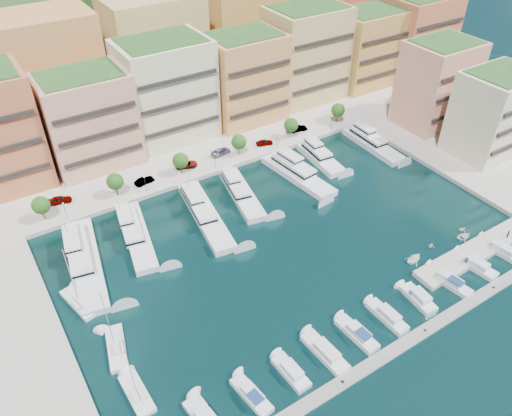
% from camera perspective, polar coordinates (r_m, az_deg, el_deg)
% --- Properties ---
extents(ground, '(400.00, 400.00, 0.00)m').
position_cam_1_polar(ground, '(101.52, 4.00, -4.09)').
color(ground, black).
rests_on(ground, ground).
extents(north_quay, '(220.00, 64.00, 2.00)m').
position_cam_1_polar(north_quay, '(146.77, -10.51, 9.71)').
color(north_quay, '#9E998E').
rests_on(north_quay, ground).
extents(hillside, '(240.00, 40.00, 58.00)m').
position_cam_1_polar(hillside, '(188.47, -16.71, 15.24)').
color(hillside, '#1B3A18').
rests_on(hillside, ground).
extents(south_pontoon, '(72.00, 2.20, 0.35)m').
position_cam_1_polar(south_pontoon, '(85.78, 14.57, -16.06)').
color(south_pontoon, gray).
rests_on(south_pontoon, ground).
extents(finger_pier, '(32.00, 5.00, 2.00)m').
position_cam_1_polar(finger_pier, '(108.92, 24.02, -4.57)').
color(finger_pier, '#9E998E').
rests_on(finger_pier, ground).
extents(apartment_2, '(20.00, 15.50, 22.80)m').
position_cam_1_polar(apartment_2, '(125.04, -18.57, 9.52)').
color(apartment_2, tan).
rests_on(apartment_2, north_quay).
extents(apartment_3, '(22.00, 16.50, 25.80)m').
position_cam_1_polar(apartment_3, '(131.71, -10.18, 13.10)').
color(apartment_3, beige).
rests_on(apartment_3, north_quay).
extents(apartment_4, '(20.00, 15.50, 23.80)m').
position_cam_1_polar(apartment_4, '(139.50, -1.30, 14.66)').
color(apartment_4, '#D4854F').
rests_on(apartment_4, north_quay).
extents(apartment_5, '(22.00, 16.50, 26.80)m').
position_cam_1_polar(apartment_5, '(152.17, 5.67, 17.12)').
color(apartment_5, tan).
rests_on(apartment_5, north_quay).
extents(apartment_6, '(20.00, 15.50, 22.80)m').
position_cam_1_polar(apartment_6, '(165.27, 12.44, 17.42)').
color(apartment_6, '#C28347').
rests_on(apartment_6, north_quay).
extents(apartment_7, '(22.00, 16.50, 24.80)m').
position_cam_1_polar(apartment_7, '(177.75, 17.91, 18.31)').
color(apartment_7, '#B8743D').
rests_on(apartment_7, north_quay).
extents(apartment_east_a, '(18.00, 14.50, 22.80)m').
position_cam_1_polar(apartment_east_a, '(145.60, 20.00, 13.23)').
color(apartment_east_a, tan).
rests_on(apartment_east_a, east_quay).
extents(apartment_east_b, '(18.00, 14.50, 20.80)m').
position_cam_1_polar(apartment_east_b, '(137.00, 25.53, 9.76)').
color(apartment_east_b, beige).
rests_on(apartment_east_b, east_quay).
extents(backblock_1, '(26.00, 18.00, 30.00)m').
position_cam_1_polar(backblock_1, '(144.88, -22.56, 14.11)').
color(backblock_1, '#D4854F').
rests_on(backblock_1, north_quay).
extents(backblock_2, '(26.00, 18.00, 30.00)m').
position_cam_1_polar(backblock_2, '(152.27, -11.37, 17.29)').
color(backblock_2, tan).
rests_on(backblock_2, north_quay).
extents(backblock_3, '(26.00, 18.00, 30.00)m').
position_cam_1_polar(backblock_3, '(164.88, -1.25, 19.55)').
color(backblock_3, '#C28347').
rests_on(backblock_3, north_quay).
extents(backblock_4, '(26.00, 18.00, 30.00)m').
position_cam_1_polar(backblock_4, '(181.61, 7.41, 21.01)').
color(backblock_4, '#B8743D').
rests_on(backblock_4, north_quay).
extents(tree_0, '(3.80, 3.80, 5.65)m').
position_cam_1_polar(tree_0, '(112.58, -23.39, 0.28)').
color(tree_0, '#473323').
rests_on(tree_0, north_quay).
extents(tree_1, '(3.80, 3.80, 5.65)m').
position_cam_1_polar(tree_1, '(114.64, -15.82, 2.93)').
color(tree_1, '#473323').
rests_on(tree_1, north_quay).
extents(tree_2, '(3.80, 3.80, 5.65)m').
position_cam_1_polar(tree_2, '(118.83, -8.63, 5.38)').
color(tree_2, '#473323').
rests_on(tree_2, north_quay).
extents(tree_3, '(3.80, 3.80, 5.65)m').
position_cam_1_polar(tree_3, '(124.95, -1.98, 7.56)').
color(tree_3, '#473323').
rests_on(tree_3, north_quay).
extents(tree_4, '(3.80, 3.80, 5.65)m').
position_cam_1_polar(tree_4, '(132.73, 4.03, 9.43)').
color(tree_4, '#473323').
rests_on(tree_4, north_quay).
extents(tree_5, '(3.80, 3.80, 5.65)m').
position_cam_1_polar(tree_5, '(141.89, 9.36, 10.98)').
color(tree_5, '#473323').
rests_on(tree_5, north_quay).
extents(lamppost_0, '(0.30, 0.30, 4.20)m').
position_cam_1_polar(lamppost_0, '(111.52, -21.06, -0.01)').
color(lamppost_0, black).
rests_on(lamppost_0, north_quay).
extents(lamppost_1, '(0.30, 0.30, 4.20)m').
position_cam_1_polar(lamppost_1, '(114.64, -12.57, 2.96)').
color(lamppost_1, black).
rests_on(lamppost_1, north_quay).
extents(lamppost_2, '(0.30, 0.30, 4.20)m').
position_cam_1_polar(lamppost_2, '(120.40, -4.68, 5.66)').
color(lamppost_2, black).
rests_on(lamppost_2, north_quay).
extents(lamppost_3, '(0.30, 0.30, 4.20)m').
position_cam_1_polar(lamppost_3, '(128.45, 2.43, 7.98)').
color(lamppost_3, black).
rests_on(lamppost_3, north_quay).
extents(lamppost_4, '(0.30, 0.30, 4.20)m').
position_cam_1_polar(lamppost_4, '(138.38, 8.67, 9.90)').
color(lamppost_4, black).
rests_on(lamppost_4, north_quay).
extents(yacht_0, '(9.65, 26.84, 7.30)m').
position_cam_1_polar(yacht_0, '(101.84, -18.98, -5.47)').
color(yacht_0, silver).
rests_on(yacht_0, ground).
extents(yacht_1, '(8.74, 22.32, 7.30)m').
position_cam_1_polar(yacht_1, '(105.09, -13.60, -2.77)').
color(yacht_1, silver).
rests_on(yacht_1, ground).
extents(yacht_2, '(8.38, 25.34, 7.30)m').
position_cam_1_polar(yacht_2, '(108.03, -6.05, -0.39)').
color(yacht_2, silver).
rests_on(yacht_2, ground).
extents(yacht_3, '(8.41, 20.53, 7.30)m').
position_cam_1_polar(yacht_3, '(113.56, -1.86, 1.98)').
color(yacht_3, silver).
rests_on(yacht_3, ground).
extents(yacht_4, '(7.23, 22.11, 7.30)m').
position_cam_1_polar(yacht_4, '(120.12, 4.58, 4.03)').
color(yacht_4, silver).
rests_on(yacht_4, ground).
extents(yacht_5, '(6.06, 16.09, 7.30)m').
position_cam_1_polar(yacht_5, '(126.87, 7.23, 5.91)').
color(yacht_5, silver).
rests_on(yacht_5, ground).
extents(yacht_6, '(5.25, 19.95, 7.30)m').
position_cam_1_polar(yacht_6, '(135.20, 12.99, 7.35)').
color(yacht_6, silver).
rests_on(yacht_6, ground).
extents(cruiser_1, '(3.27, 7.99, 2.66)m').
position_cam_1_polar(cruiser_1, '(78.73, -0.49, -20.63)').
color(cruiser_1, silver).
rests_on(cruiser_1, ground).
extents(cruiser_2, '(2.85, 7.24, 2.55)m').
position_cam_1_polar(cruiser_2, '(81.04, 4.03, -18.24)').
color(cruiser_2, silver).
rests_on(cruiser_2, ground).
extents(cruiser_3, '(3.26, 9.24, 2.55)m').
position_cam_1_polar(cruiser_3, '(83.66, 7.92, -16.07)').
color(cruiser_3, silver).
rests_on(cruiser_3, ground).
extents(cruiser_4, '(3.04, 8.30, 2.66)m').
position_cam_1_polar(cruiser_4, '(86.73, 11.49, -13.95)').
color(cruiser_4, silver).
rests_on(cruiser_4, ground).
extents(cruiser_5, '(2.70, 8.17, 2.55)m').
position_cam_1_polar(cruiser_5, '(90.31, 14.78, -11.91)').
color(cruiser_5, silver).
rests_on(cruiser_5, ground).
extents(cruiser_6, '(3.39, 7.44, 2.55)m').
position_cam_1_polar(cruiser_6, '(94.67, 18.07, -9.80)').
color(cruiser_6, silver).
rests_on(cruiser_6, ground).
extents(cruiser_7, '(3.51, 9.41, 2.66)m').
position_cam_1_polar(cruiser_7, '(99.52, 21.12, -7.82)').
color(cruiser_7, silver).
rests_on(cruiser_7, ground).
extents(cruiser_8, '(3.60, 8.84, 2.55)m').
position_cam_1_polar(cruiser_8, '(104.69, 23.77, -6.04)').
color(cruiser_8, silver).
rests_on(cruiser_8, ground).
extents(cruiser_9, '(3.40, 9.25, 2.55)m').
position_cam_1_polar(cruiser_9, '(110.20, 26.20, -4.39)').
color(cruiser_9, silver).
rests_on(cruiser_9, ground).
extents(sailboat_2, '(4.64, 9.47, 13.20)m').
position_cam_1_polar(sailboat_2, '(94.99, -19.54, -10.23)').
color(sailboat_2, silver).
rests_on(sailboat_2, ground).
extents(sailboat_1, '(4.80, 9.47, 13.20)m').
position_cam_1_polar(sailboat_1, '(86.68, -15.62, -15.20)').
color(sailboat_1, silver).
rests_on(sailboat_1, ground).
extents(sailboat_0, '(3.03, 8.09, 13.20)m').
position_cam_1_polar(sailboat_0, '(81.06, -13.42, -20.02)').
color(sailboat_0, silver).
rests_on(sailboat_0, ground).
extents(tender_3, '(1.86, 1.66, 0.89)m').
position_cam_1_polar(tender_3, '(112.64, 22.52, -2.23)').
color(tender_3, beige).
rests_on(tender_3, ground).
extents(tender_2, '(3.47, 2.52, 0.70)m').
position_cam_1_polar(tender_2, '(110.99, 22.68, -3.01)').
color(tender_2, white).
rests_on(tender_2, ground).
extents(tender_1, '(2.07, 1.93, 0.88)m').
position_cam_1_polar(tender_1, '(106.19, 19.37, -4.07)').
color(tender_1, beige).
rests_on(tender_1, ground).
extents(tender_0, '(4.23, 3.38, 0.78)m').
position_cam_1_polar(tender_0, '(102.25, 17.66, -5.55)').
color(tender_0, white).
rests_on(tender_0, ground).
extents(car_0, '(5.30, 3.11, 1.69)m').
position_cam_1_polar(car_0, '(117.88, -21.51, 0.88)').
color(car_0, gray).
rests_on(car_0, north_quay).
extents(car_1, '(4.83, 2.23, 1.53)m').
position_cam_1_polar(car_1, '(118.64, -12.65, 3.05)').
color(car_1, gray).
rests_on(car_1, north_quay).
extents(car_2, '(6.07, 4.49, 1.53)m').
position_cam_1_polar(car_2, '(122.86, -7.99, 4.98)').
color(car_2, gray).
rests_on(car_2, north_quay).
extents(car_3, '(5.76, 3.07, 1.59)m').
position_cam_1_polar(car_3, '(126.90, -4.06, 6.45)').
color(car_3, gray).
rests_on(car_3, north_quay).
extents(car_4, '(4.75, 2.93, 1.51)m').
position_cam_1_polar(car_4, '(130.64, 0.98, 7.52)').
color(car_4, gray).
rests_on(car_4, north_quay).
extents(car_5, '(5.28, 2.81, 1.65)m').
position_cam_1_polar(car_5, '(137.43, 4.83, 9.06)').
color(car_5, gray).
rests_on(car_5, north_quay).
extents(person_0, '(0.63, 0.66, 1.52)m').
position_cam_1_polar(person_0, '(103.33, 22.94, -5.50)').
color(person_0, '#283150').
rests_on(person_0, finger_pier).
extents(person_1, '(0.93, 0.79, 1.70)m').
position_cam_1_polar(person_1, '(112.74, 26.82, -2.69)').
color(person_1, '#452C29').
rests_on(person_1, finger_pier).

